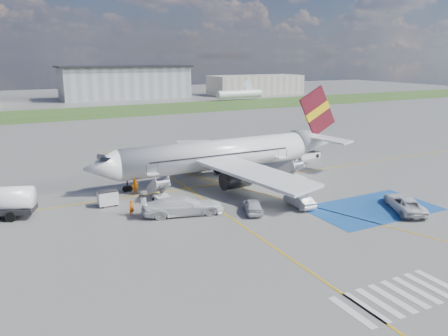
{
  "coord_description": "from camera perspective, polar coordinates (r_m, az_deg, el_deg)",
  "views": [
    {
      "loc": [
        -24.7,
        -36.38,
        15.99
      ],
      "look_at": [
        -2.48,
        6.9,
        3.5
      ],
      "focal_mm": 35.0,
      "sensor_mm": 36.0,
      "label": 1
    }
  ],
  "objects": [
    {
      "name": "ground",
      "position": [
        46.79,
        6.61,
        -5.69
      ],
      "size": [
        400.0,
        400.0,
        0.0
      ],
      "primitive_type": "plane",
      "color": "#60605E",
      "rests_on": "ground"
    },
    {
      "name": "grass_strip",
      "position": [
        134.64,
        -16.54,
        6.99
      ],
      "size": [
        400.0,
        30.0,
        0.01
      ],
      "primitive_type": "cube",
      "color": "#2D4C1E",
      "rests_on": "ground"
    },
    {
      "name": "taxiway_line_main",
      "position": [
        56.63,
        -0.13,
        -2.0
      ],
      "size": [
        120.0,
        0.2,
        0.01
      ],
      "primitive_type": "cube",
      "color": "gold",
      "rests_on": "ground"
    },
    {
      "name": "taxiway_line_cross",
      "position": [
        36.6,
        8.79,
        -11.68
      ],
      "size": [
        0.2,
        60.0,
        0.01
      ],
      "primitive_type": "cube",
      "color": "gold",
      "rests_on": "ground"
    },
    {
      "name": "taxiway_line_diag",
      "position": [
        56.63,
        -0.13,
        -2.0
      ],
      "size": [
        20.71,
        56.45,
        0.01
      ],
      "primitive_type": "cube",
      "rotation": [
        0.0,
        0.0,
        0.35
      ],
      "color": "gold",
      "rests_on": "ground"
    },
    {
      "name": "staging_box",
      "position": [
        50.08,
        18.8,
        -5.02
      ],
      "size": [
        14.0,
        8.0,
        0.01
      ],
      "primitive_type": "cube",
      "color": "#17478D",
      "rests_on": "ground"
    },
    {
      "name": "crosswalk",
      "position": [
        33.43,
        21.8,
        -15.29
      ],
      "size": [
        9.0,
        4.0,
        0.01
      ],
      "color": "silver",
      "rests_on": "ground"
    },
    {
      "name": "terminal_centre",
      "position": [
        177.4,
        -12.77,
        10.82
      ],
      "size": [
        48.0,
        18.0,
        12.0
      ],
      "primitive_type": "cube",
      "color": "gray",
      "rests_on": "ground"
    },
    {
      "name": "terminal_east",
      "position": [
        192.63,
        4.13,
        10.79
      ],
      "size": [
        40.0,
        16.0,
        8.0
      ],
      "primitive_type": "cube",
      "color": "gray",
      "rests_on": "ground"
    },
    {
      "name": "airliner",
      "position": [
        58.17,
        0.3,
        1.89
      ],
      "size": [
        36.81,
        32.95,
        11.92
      ],
      "color": "silver",
      "rests_on": "ground"
    },
    {
      "name": "airstairs_fwd",
      "position": [
        50.0,
        -8.14,
        -3.65
      ],
      "size": [
        1.9,
        5.2,
        3.6
      ],
      "color": "silver",
      "rests_on": "ground"
    },
    {
      "name": "airstairs_aft",
      "position": [
        58.35,
        9.26,
        -1.07
      ],
      "size": [
        1.9,
        5.2,
        3.6
      ],
      "color": "silver",
      "rests_on": "ground"
    },
    {
      "name": "gpu_cart",
      "position": [
        49.69,
        -14.93,
        -3.92
      ],
      "size": [
        2.11,
        1.39,
        1.74
      ],
      "rotation": [
        0.0,
        0.0,
        0.01
      ],
      "color": "silver",
      "rests_on": "ground"
    },
    {
      "name": "belt_loader",
      "position": [
        71.78,
        10.58,
        1.61
      ],
      "size": [
        5.51,
        2.28,
        1.63
      ],
      "rotation": [
        0.0,
        0.0,
        0.05
      ],
      "color": "silver",
      "rests_on": "ground"
    },
    {
      "name": "car_silver_a",
      "position": [
        46.17,
        3.75,
        -4.92
      ],
      "size": [
        3.19,
        4.67,
        1.48
      ],
      "primitive_type": "imported",
      "rotation": [
        0.0,
        0.0,
        2.77
      ],
      "color": "silver",
      "rests_on": "ground"
    },
    {
      "name": "car_silver_b",
      "position": [
        48.48,
        9.81,
        -4.19
      ],
      "size": [
        1.65,
        4.36,
        1.42
      ],
      "primitive_type": "imported",
      "rotation": [
        0.0,
        0.0,
        3.11
      ],
      "color": "#ACADB3",
      "rests_on": "ground"
    },
    {
      "name": "van_white_a",
      "position": [
        50.48,
        22.53,
        -3.97
      ],
      "size": [
        4.86,
        6.07,
        2.07
      ],
      "primitive_type": "imported",
      "rotation": [
        0.0,
        0.0,
        2.65
      ],
      "color": "silver",
      "rests_on": "ground"
    },
    {
      "name": "van_white_b",
      "position": [
        45.48,
        -5.38,
        -4.58
      ],
      "size": [
        6.8,
        4.08,
        2.49
      ],
      "primitive_type": "imported",
      "rotation": [
        0.0,
        0.0,
        1.32
      ],
      "color": "silver",
      "rests_on": "ground"
    },
    {
      "name": "crew_fwd",
      "position": [
        46.18,
        -11.98,
        -5.11
      ],
      "size": [
        0.69,
        0.56,
        1.63
      ],
      "primitive_type": "imported",
      "rotation": [
        0.0,
        0.0,
        0.33
      ],
      "color": "orange",
      "rests_on": "ground"
    },
    {
      "name": "crew_nose",
      "position": [
        52.96,
        -11.51,
        -2.37
      ],
      "size": [
        1.17,
        1.2,
        1.95
      ],
      "primitive_type": "imported",
      "rotation": [
        0.0,
        0.0,
        -0.9
      ],
      "color": "orange",
      "rests_on": "ground"
    },
    {
      "name": "crew_aft",
      "position": [
        55.35,
        8.94,
        -1.65
      ],
      "size": [
        0.64,
        1.07,
        1.71
      ],
      "primitive_type": "imported",
      "rotation": [
        0.0,
        0.0,
        1.81
      ],
      "color": "orange",
      "rests_on": "ground"
    }
  ]
}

